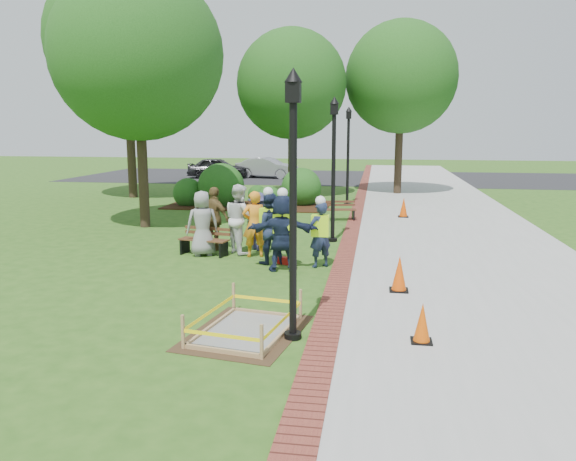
% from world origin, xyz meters
% --- Properties ---
extents(ground, '(100.00, 100.00, 0.00)m').
position_xyz_m(ground, '(0.00, 0.00, 0.00)').
color(ground, '#285116').
rests_on(ground, ground).
extents(sidewalk, '(6.00, 60.00, 0.02)m').
position_xyz_m(sidewalk, '(5.00, 10.00, 0.01)').
color(sidewalk, '#9E9E99').
rests_on(sidewalk, ground).
extents(brick_edging, '(0.50, 60.00, 0.03)m').
position_xyz_m(brick_edging, '(1.75, 10.00, 0.01)').
color(brick_edging, maroon).
rests_on(brick_edging, ground).
extents(mulch_bed, '(7.00, 3.00, 0.05)m').
position_xyz_m(mulch_bed, '(-3.00, 12.00, 0.02)').
color(mulch_bed, '#381E0F').
rests_on(mulch_bed, ground).
extents(parking_lot, '(36.00, 12.00, 0.01)m').
position_xyz_m(parking_lot, '(0.00, 27.00, 0.00)').
color(parking_lot, black).
rests_on(parking_lot, ground).
extents(wet_concrete_pad, '(2.06, 2.55, 0.55)m').
position_xyz_m(wet_concrete_pad, '(0.44, -2.88, 0.23)').
color(wet_concrete_pad, '#47331E').
rests_on(wet_concrete_pad, ground).
extents(bench_near, '(1.41, 0.70, 0.73)m').
position_xyz_m(bench_near, '(-2.02, 2.64, 0.23)').
color(bench_near, brown).
rests_on(bench_near, ground).
extents(bench_far, '(1.39, 0.66, 0.72)m').
position_xyz_m(bench_far, '(1.13, 8.87, 0.23)').
color(bench_far, '#502B1B').
rests_on(bench_far, ground).
extents(cone_front, '(0.34, 0.34, 0.66)m').
position_xyz_m(cone_front, '(3.30, -2.87, 0.32)').
color(cone_front, black).
rests_on(cone_front, ground).
extents(cone_back, '(0.39, 0.39, 0.77)m').
position_xyz_m(cone_back, '(3.04, -0.05, 0.37)').
color(cone_back, black).
rests_on(cone_back, ground).
extents(cone_far, '(0.39, 0.39, 0.76)m').
position_xyz_m(cone_far, '(3.55, 9.97, 0.37)').
color(cone_far, black).
rests_on(cone_far, ground).
extents(toolbox, '(0.40, 0.31, 0.18)m').
position_xyz_m(toolbox, '(0.31, 1.95, 0.09)').
color(toolbox, '#A6100C').
rests_on(toolbox, ground).
extents(lamp_near, '(0.28, 0.28, 4.26)m').
position_xyz_m(lamp_near, '(1.25, -3.00, 2.48)').
color(lamp_near, black).
rests_on(lamp_near, ground).
extents(lamp_mid, '(0.28, 0.28, 4.26)m').
position_xyz_m(lamp_mid, '(1.25, 5.00, 2.48)').
color(lamp_mid, black).
rests_on(lamp_mid, ground).
extents(lamp_far, '(0.28, 0.28, 4.26)m').
position_xyz_m(lamp_far, '(1.25, 13.00, 2.48)').
color(lamp_far, black).
rests_on(lamp_far, ground).
extents(tree_left, '(5.62, 5.62, 8.54)m').
position_xyz_m(tree_left, '(-5.34, 6.51, 5.72)').
color(tree_left, '#3D2D1E').
rests_on(tree_left, ground).
extents(tree_back, '(5.26, 5.26, 8.06)m').
position_xyz_m(tree_back, '(-1.66, 15.86, 5.42)').
color(tree_back, '#3D2D1E').
rests_on(tree_back, ground).
extents(tree_right, '(5.60, 5.60, 8.66)m').
position_xyz_m(tree_right, '(3.57, 17.99, 5.84)').
color(tree_right, '#3D2D1E').
rests_on(tree_right, ground).
extents(tree_far, '(7.32, 7.32, 11.05)m').
position_xyz_m(tree_far, '(-9.28, 14.29, 7.38)').
color(tree_far, '#3D2D1E').
rests_on(tree_far, ground).
extents(shrub_a, '(1.31, 1.31, 1.31)m').
position_xyz_m(shrub_a, '(-5.62, 11.82, 0.00)').
color(shrub_a, '#1B4714').
rests_on(shrub_a, ground).
extents(shrub_b, '(2.02, 2.02, 2.02)m').
position_xyz_m(shrub_b, '(-4.15, 11.91, 0.00)').
color(shrub_b, '#1B4714').
rests_on(shrub_b, ground).
extents(shrub_c, '(1.03, 1.03, 1.03)m').
position_xyz_m(shrub_c, '(-1.93, 11.48, 0.00)').
color(shrub_c, '#1B4714').
rests_on(shrub_c, ground).
extents(shrub_d, '(1.78, 1.78, 1.78)m').
position_xyz_m(shrub_d, '(-0.76, 12.81, 0.00)').
color(shrub_d, '#1B4714').
rests_on(shrub_d, ground).
extents(shrub_e, '(0.85, 0.85, 0.85)m').
position_xyz_m(shrub_e, '(-2.87, 13.39, 0.00)').
color(shrub_e, '#1B4714').
rests_on(shrub_e, ground).
extents(casual_person_a, '(0.65, 0.55, 1.74)m').
position_xyz_m(casual_person_a, '(-2.02, 2.56, 0.87)').
color(casual_person_a, gray).
rests_on(casual_person_a, ground).
extents(casual_person_b, '(0.65, 0.52, 1.75)m').
position_xyz_m(casual_person_b, '(-0.62, 2.64, 0.87)').
color(casual_person_b, orange).
rests_on(casual_person_b, ground).
extents(casual_person_c, '(0.69, 0.71, 1.88)m').
position_xyz_m(casual_person_c, '(-1.12, 3.03, 0.94)').
color(casual_person_c, silver).
rests_on(casual_person_c, ground).
extents(casual_person_d, '(0.67, 0.58, 1.76)m').
position_xyz_m(casual_person_d, '(-1.91, 3.33, 0.88)').
color(casual_person_d, brown).
rests_on(casual_person_d, ground).
extents(casual_person_e, '(0.61, 0.59, 1.62)m').
position_xyz_m(casual_person_e, '(-0.69, 3.48, 0.81)').
color(casual_person_e, '#333459').
rests_on(casual_person_e, ground).
extents(hivis_worker_a, '(0.63, 0.45, 1.99)m').
position_xyz_m(hivis_worker_a, '(0.35, 1.31, 0.98)').
color(hivis_worker_a, '#17273E').
rests_on(hivis_worker_a, ground).
extents(hivis_worker_b, '(0.61, 0.57, 1.76)m').
position_xyz_m(hivis_worker_b, '(1.20, 1.79, 0.88)').
color(hivis_worker_b, '#191C42').
rests_on(hivis_worker_b, ground).
extents(hivis_worker_c, '(0.66, 0.54, 1.93)m').
position_xyz_m(hivis_worker_c, '(-0.12, 1.97, 0.96)').
color(hivis_worker_c, '#152038').
rests_on(hivis_worker_c, ground).
extents(parked_car_a, '(2.63, 4.84, 1.50)m').
position_xyz_m(parked_car_a, '(-8.14, 25.26, 0.00)').
color(parked_car_a, '#28282B').
rests_on(parked_car_a, ground).
extents(parked_car_b, '(2.78, 4.89, 1.51)m').
position_xyz_m(parked_car_b, '(-4.85, 25.85, 0.00)').
color(parked_car_b, '#9F9FA4').
rests_on(parked_car_b, ground).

